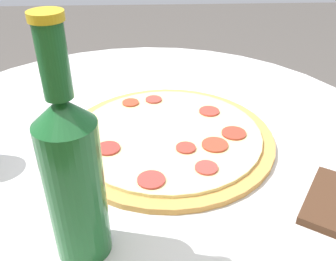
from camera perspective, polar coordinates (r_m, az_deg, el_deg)
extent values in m
cylinder|color=silver|center=(0.67, -3.87, -2.05)|extent=(0.94, 0.94, 0.02)
cylinder|color=#C68E47|center=(0.66, 0.00, -1.11)|extent=(0.37, 0.37, 0.01)
cylinder|color=beige|center=(0.65, 0.00, -0.52)|extent=(0.32, 0.32, 0.01)
cylinder|color=#B33C35|center=(0.57, 5.87, -5.65)|extent=(0.04, 0.04, 0.00)
cylinder|color=#A93C27|center=(0.62, 7.15, -2.17)|extent=(0.04, 0.04, 0.00)
cylinder|color=#B23831|center=(0.55, -2.58, -7.50)|extent=(0.04, 0.04, 0.00)
cylinder|color=#AB3F27|center=(0.75, -5.74, 4.25)|extent=(0.03, 0.03, 0.00)
cylinder|color=#B9392E|center=(0.72, 6.29, 2.94)|extent=(0.04, 0.04, 0.00)
cylinder|color=#A73727|center=(0.66, 9.99, -0.40)|extent=(0.04, 0.04, 0.00)
cylinder|color=#A4332B|center=(0.62, -9.12, -2.69)|extent=(0.04, 0.04, 0.00)
cylinder|color=#A8372C|center=(0.61, 2.73, -2.64)|extent=(0.03, 0.03, 0.00)
cylinder|color=#A43C33|center=(0.76, -2.21, 4.74)|extent=(0.03, 0.03, 0.00)
cylinder|color=#195628|center=(0.43, -13.83, -9.16)|extent=(0.07, 0.07, 0.18)
cone|color=#195628|center=(0.37, -15.85, 2.89)|extent=(0.07, 0.07, 0.03)
cylinder|color=#195628|center=(0.35, -17.07, 10.08)|extent=(0.03, 0.03, 0.07)
cylinder|color=gold|center=(0.34, -18.16, 16.29)|extent=(0.03, 0.03, 0.01)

